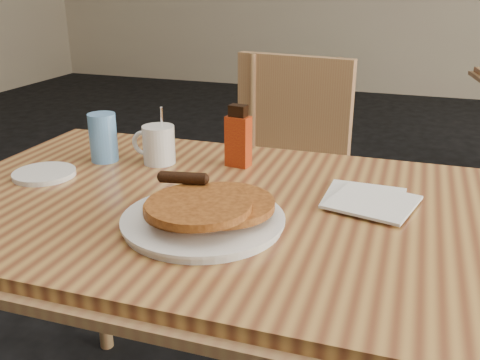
% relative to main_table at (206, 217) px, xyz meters
% --- Properties ---
extents(main_table, '(1.24, 0.85, 0.75)m').
position_rel_main_table_xyz_m(main_table, '(0.00, 0.00, 0.00)').
color(main_table, '#AC7A3D').
rests_on(main_table, floor).
extents(chair_main_far, '(0.48, 0.48, 0.94)m').
position_rel_main_table_xyz_m(chair_main_far, '(-0.02, 0.76, -0.15)').
color(chair_main_far, '#9E774A').
rests_on(chair_main_far, floor).
extents(pancake_plate, '(0.31, 0.31, 0.09)m').
position_rel_main_table_xyz_m(pancake_plate, '(0.05, -0.12, 0.07)').
color(pancake_plate, white).
rests_on(pancake_plate, main_table).
extents(coffee_mug, '(0.12, 0.08, 0.15)m').
position_rel_main_table_xyz_m(coffee_mug, '(-0.20, 0.18, 0.09)').
color(coffee_mug, white).
rests_on(coffee_mug, main_table).
extents(syrup_bottle, '(0.06, 0.05, 0.16)m').
position_rel_main_table_xyz_m(syrup_bottle, '(-0.00, 0.23, 0.11)').
color(syrup_bottle, maroon).
rests_on(syrup_bottle, main_table).
extents(napkin_stack, '(0.20, 0.21, 0.01)m').
position_rel_main_table_xyz_m(napkin_stack, '(0.33, 0.10, 0.05)').
color(napkin_stack, silver).
rests_on(napkin_stack, main_table).
extents(blue_tumbler, '(0.08, 0.08, 0.12)m').
position_rel_main_table_xyz_m(blue_tumbler, '(-0.34, 0.16, 0.10)').
color(blue_tumbler, '#609DE2').
rests_on(blue_tumbler, main_table).
extents(side_saucer, '(0.16, 0.16, 0.01)m').
position_rel_main_table_xyz_m(side_saucer, '(-0.42, 0.01, 0.05)').
color(side_saucer, white).
rests_on(side_saucer, main_table).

